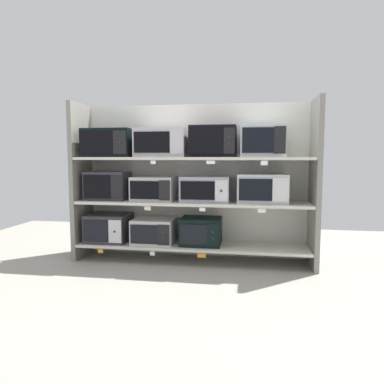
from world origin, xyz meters
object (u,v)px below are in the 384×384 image
(microwave_9, at_px, (213,142))
(microwave_3, at_px, (108,186))
(microwave_4, at_px, (154,189))
(microwave_7, at_px, (110,143))
(microwave_0, at_px, (109,227))
(microwave_1, at_px, (155,231))
(microwave_8, at_px, (162,143))
(microwave_10, at_px, (263,141))
(microwave_6, at_px, (262,188))
(microwave_2, at_px, (201,231))
(microwave_5, at_px, (206,189))

(microwave_9, bearing_deg, microwave_3, 180.00)
(microwave_4, relative_size, microwave_7, 0.86)
(microwave_0, height_order, microwave_1, microwave_0)
(microwave_8, relative_size, microwave_10, 1.22)
(microwave_8, distance_m, microwave_9, 0.57)
(microwave_3, height_order, microwave_6, microwave_3)
(microwave_2, relative_size, microwave_6, 0.84)
(microwave_6, distance_m, microwave_7, 1.75)
(microwave_4, bearing_deg, microwave_2, -0.00)
(microwave_6, xyz_separation_m, microwave_9, (-0.52, -0.00, 0.49))
(microwave_9, height_order, microwave_10, microwave_10)
(microwave_2, bearing_deg, microwave_4, 180.00)
(microwave_0, xyz_separation_m, microwave_3, (-0.00, -0.00, 0.48))
(microwave_5, xyz_separation_m, microwave_6, (0.60, -0.00, 0.02))
(microwave_4, distance_m, microwave_7, 0.71)
(microwave_1, bearing_deg, microwave_3, -179.97)
(microwave_1, distance_m, microwave_9, 1.19)
(microwave_2, xyz_separation_m, microwave_4, (-0.53, 0.00, 0.46))
(microwave_2, height_order, microwave_4, microwave_4)
(microwave_3, distance_m, microwave_4, 0.55)
(microwave_9, bearing_deg, microwave_10, 0.03)
(microwave_3, relative_size, microwave_4, 1.00)
(microwave_4, height_order, microwave_6, microwave_6)
(microwave_4, bearing_deg, microwave_1, -176.61)
(microwave_6, xyz_separation_m, microwave_7, (-1.68, -0.00, 0.48))
(microwave_7, height_order, microwave_8, same)
(microwave_8, xyz_separation_m, microwave_10, (1.08, -0.00, 0.01))
(microwave_8, bearing_deg, microwave_1, -179.88)
(microwave_4, height_order, microwave_10, microwave_10)
(microwave_4, xyz_separation_m, microwave_10, (1.17, -0.00, 0.52))
(microwave_4, distance_m, microwave_8, 0.51)
(microwave_1, bearing_deg, microwave_6, 0.01)
(microwave_4, xyz_separation_m, microwave_9, (0.66, -0.00, 0.51))
(microwave_3, bearing_deg, microwave_8, 0.04)
(microwave_0, bearing_deg, microwave_3, -173.93)
(microwave_3, relative_size, microwave_5, 0.88)
(microwave_10, bearing_deg, microwave_6, 1.00)
(microwave_0, xyz_separation_m, microwave_8, (0.63, 0.00, 0.96))
(microwave_6, bearing_deg, microwave_4, -180.00)
(microwave_2, xyz_separation_m, microwave_5, (0.05, 0.00, 0.47))
(microwave_2, distance_m, microwave_3, 1.18)
(microwave_7, distance_m, microwave_10, 1.68)
(microwave_6, bearing_deg, microwave_8, 180.00)
(microwave_0, bearing_deg, microwave_4, 0.01)
(microwave_8, bearing_deg, microwave_4, -179.95)
(microwave_3, distance_m, microwave_10, 1.79)
(microwave_1, height_order, microwave_8, microwave_8)
(microwave_3, relative_size, microwave_10, 1.01)
(microwave_1, height_order, microwave_3, microwave_3)
(microwave_0, distance_m, microwave_3, 0.48)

